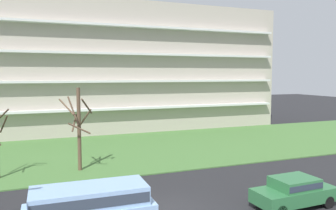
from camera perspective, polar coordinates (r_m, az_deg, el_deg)
name	(u,v)px	position (r m, az deg, el deg)	size (l,w,h in m)	color
ground	(168,210)	(17.98, 0.01, -17.27)	(160.00, 160.00, 0.00)	#232326
grass_lawn_strip	(112,151)	(30.87, -9.46, -7.68)	(80.00, 16.00, 0.08)	#477238
apartment_building	(88,68)	(43.78, -13.28, 6.04)	(46.91, 12.68, 15.29)	#B2A899
tree_center	(79,126)	(24.57, -14.85, -3.43)	(2.28, 2.21, 5.95)	brown
sedan_green_near_left	(294,191)	(19.16, 20.50, -13.39)	(4.46, 1.95, 1.57)	#2D6B3D
van_blue_center_left	(90,210)	(14.68, -13.04, -16.83)	(5.24, 2.10, 2.36)	#8CB2E0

